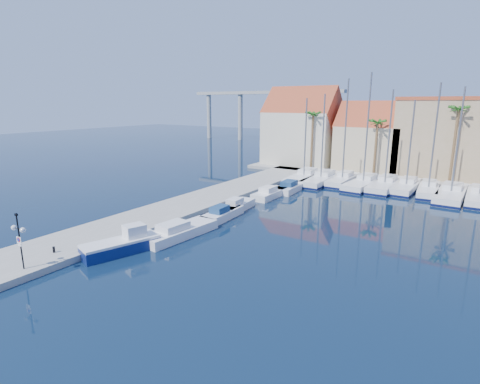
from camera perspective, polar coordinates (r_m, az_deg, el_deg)
name	(u,v)px	position (r m, az deg, el deg)	size (l,w,h in m)	color
ground	(140,281)	(25.54, -14.94, -12.99)	(260.00, 260.00, 0.00)	black
quay_west	(179,208)	(40.34, -9.34, -2.44)	(6.00, 77.00, 0.50)	gray
shore_north	(423,175)	(64.29, 26.11, 2.30)	(54.00, 16.00, 0.50)	gray
lamp_post	(19,233)	(28.14, -30.66, -5.36)	(1.30, 0.41, 3.83)	black
bollard	(54,250)	(30.80, -26.50, -7.87)	(0.18, 0.18, 0.45)	black
fishing_boat	(123,244)	(30.16, -17.39, -7.58)	(3.55, 6.05, 2.01)	navy
motorboat_west_0	(179,231)	(32.49, -9.33, -5.90)	(2.93, 7.41, 1.40)	white
motorboat_west_1	(222,214)	(36.95, -2.74, -3.34)	(2.01, 5.52, 1.40)	white
motorboat_west_2	(237,206)	(39.75, -0.47, -2.10)	(2.13, 5.41, 1.40)	white
motorboat_west_3	(270,193)	(45.44, 4.61, -0.16)	(2.02, 6.21, 1.40)	white
motorboat_west_4	(291,187)	(49.11, 7.72, 0.80)	(2.53, 6.87, 1.40)	white
sailboat_0	(305,177)	(55.86, 9.92, 2.31)	(3.79, 11.39, 11.78)	white
sailboat_1	(322,179)	(54.76, 12.44, 1.98)	(2.89, 10.83, 12.34)	white
sailboat_2	(343,179)	(54.92, 15.48, 1.90)	(2.41, 9.06, 14.27)	white
sailboat_3	(365,183)	(53.54, 18.46, 1.38)	(3.52, 10.63, 14.92)	white
sailboat_4	(386,184)	(53.46, 21.33, 1.10)	(2.92, 10.47, 12.78)	white
sailboat_5	(407,186)	(53.26, 24.10, 0.80)	(2.83, 9.41, 11.50)	white
sailboat_6	(428,189)	(52.54, 26.78, 0.41)	(3.01, 8.90, 13.47)	white
sailboat_7	(451,193)	(51.58, 29.52, -0.17)	(3.16, 10.99, 12.93)	white
sailboat_8	(479,196)	(51.77, 32.67, -0.47)	(2.68, 10.03, 14.80)	white
building_0	(302,130)	(67.89, 9.45, 9.36)	(12.30, 9.00, 13.50)	beige
building_1	(371,140)	(64.09, 19.33, 7.45)	(10.30, 8.00, 11.00)	beige
building_2	(450,137)	(63.27, 29.37, 7.30)	(14.20, 10.20, 11.50)	tan
palm_0	(313,116)	(61.60, 11.07, 11.27)	(2.60, 2.60, 10.15)	brown
palm_1	(378,124)	(58.57, 20.23, 9.68)	(2.60, 2.60, 9.15)	brown
palm_2	(459,112)	(57.03, 30.34, 10.50)	(2.60, 2.60, 11.15)	brown
viaduct	(260,106)	(112.20, 3.09, 12.98)	(48.00, 2.20, 14.45)	#9E9E99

